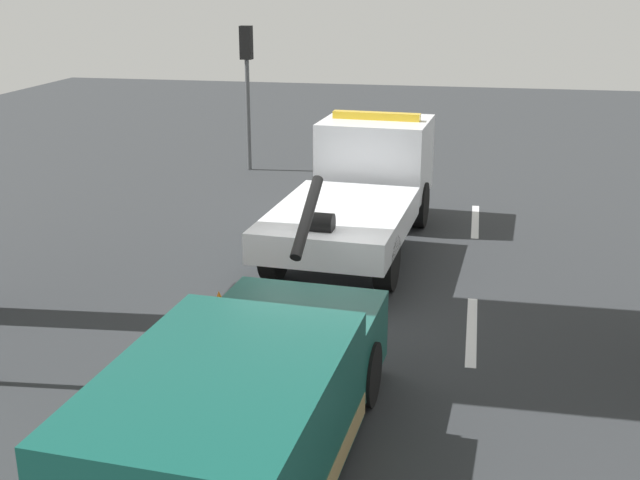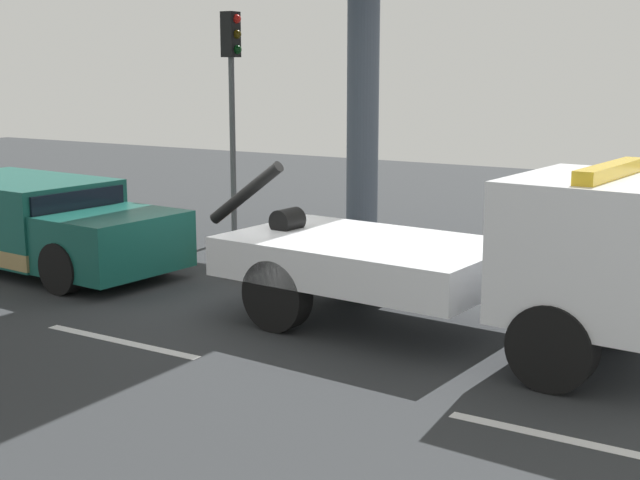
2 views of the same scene
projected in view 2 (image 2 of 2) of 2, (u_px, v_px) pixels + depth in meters
name	position (u px, v px, depth m)	size (l,w,h in m)	color
ground_plane	(232.00, 304.00, 13.51)	(60.00, 40.00, 0.10)	#2D3033
lane_stripe_mid	(121.00, 341.00, 11.49)	(2.60, 0.16, 0.01)	silver
lane_stripe_east	(577.00, 442.00, 8.40)	(2.60, 0.16, 0.01)	silver
tow_truck_white	(494.00, 256.00, 11.05)	(7.32, 2.80, 2.46)	white
towed_van_green	(38.00, 225.00, 15.59)	(5.33, 2.53, 1.58)	#145147
traffic_light_near	(232.00, 76.00, 17.74)	(0.39, 0.32, 4.66)	#515456
traffic_cone_orange	(246.00, 258.00, 15.04)	(0.57, 0.57, 0.67)	orange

